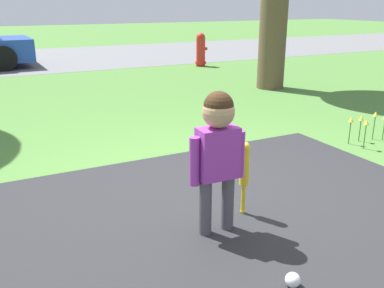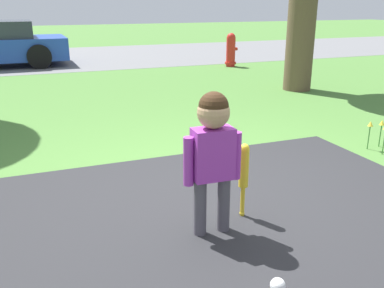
{
  "view_description": "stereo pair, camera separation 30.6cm",
  "coord_description": "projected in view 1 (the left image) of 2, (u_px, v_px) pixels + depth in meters",
  "views": [
    {
      "loc": [
        -1.76,
        -3.13,
        1.64
      ],
      "look_at": [
        -0.31,
        -0.28,
        0.57
      ],
      "focal_mm": 40.0,
      "sensor_mm": 36.0,
      "label": 1
    },
    {
      "loc": [
        -1.48,
        -3.26,
        1.64
      ],
      "look_at": [
        -0.31,
        -0.28,
        0.57
      ],
      "focal_mm": 40.0,
      "sensor_mm": 36.0,
      "label": 2
    }
  ],
  "objects": [
    {
      "name": "ground_plane",
      "position": [
        208.0,
        189.0,
        3.92
      ],
      "size": [
        60.0,
        60.0,
        0.0
      ],
      "primitive_type": "plane",
      "color": "#477533"
    },
    {
      "name": "fire_hydrant",
      "position": [
        201.0,
        50.0,
        11.25
      ],
      "size": [
        0.33,
        0.29,
        0.86
      ],
      "color": "red",
      "rests_on": "ground"
    },
    {
      "name": "street_strip",
      "position": [
        39.0,
        59.0,
        12.76
      ],
      "size": [
        40.0,
        6.0,
        0.01
      ],
      "color": "slate",
      "rests_on": "ground"
    },
    {
      "name": "sports_ball",
      "position": [
        293.0,
        280.0,
        2.57
      ],
      "size": [
        0.09,
        0.09,
        0.09
      ],
      "color": "white",
      "rests_on": "ground"
    },
    {
      "name": "flower_bed",
      "position": [
        368.0,
        120.0,
        5.13
      ],
      "size": [
        0.56,
        0.29,
        0.36
      ],
      "color": "#38702D",
      "rests_on": "ground"
    },
    {
      "name": "baseball_bat",
      "position": [
        244.0,
        168.0,
        3.35
      ],
      "size": [
        0.08,
        0.08,
        0.61
      ],
      "color": "yellow",
      "rests_on": "ground"
    },
    {
      "name": "child",
      "position": [
        218.0,
        144.0,
        2.99
      ],
      "size": [
        0.43,
        0.23,
        1.06
      ],
      "rotation": [
        0.0,
        0.0,
        -0.04
      ],
      "color": "#4C4751",
      "rests_on": "ground"
    }
  ]
}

